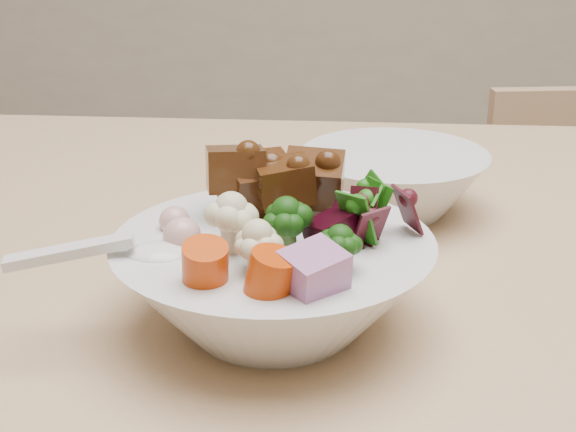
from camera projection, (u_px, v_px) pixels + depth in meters
The scene contains 3 objects.
food_bowl at pixel (276, 275), 0.51m from camera, with size 0.20×0.20×0.11m.
soup_spoon at pixel (135, 254), 0.48m from camera, with size 0.11×0.04×0.02m.
side_bowl at pixel (393, 182), 0.70m from camera, with size 0.16×0.16×0.05m, color silver, non-canonical shape.
Camera 1 is at (-0.25, -0.65, 1.07)m, focal length 50.00 mm.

